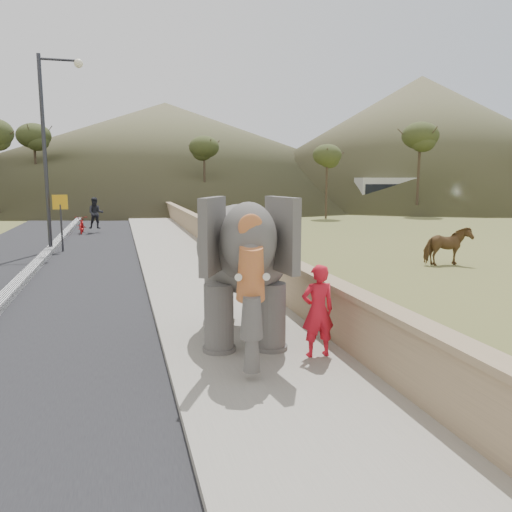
# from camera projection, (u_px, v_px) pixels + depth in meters

# --- Properties ---
(ground) EXTENTS (160.00, 160.00, 0.00)m
(ground) POSITION_uv_depth(u_px,v_px,m) (280.00, 393.00, 7.25)
(ground) COLOR olive
(ground) RESTS_ON ground
(road) EXTENTS (7.00, 120.00, 0.03)m
(road) POSITION_uv_depth(u_px,v_px,m) (27.00, 278.00, 15.47)
(road) COLOR black
(road) RESTS_ON ground
(median) EXTENTS (0.35, 120.00, 0.22)m
(median) POSITION_uv_depth(u_px,v_px,m) (27.00, 275.00, 15.45)
(median) COLOR black
(median) RESTS_ON ground
(walkway) EXTENTS (3.00, 120.00, 0.15)m
(walkway) POSITION_uv_depth(u_px,v_px,m) (188.00, 269.00, 16.77)
(walkway) COLOR #9E9687
(walkway) RESTS_ON ground
(parapet) EXTENTS (0.30, 120.00, 1.10)m
(parapet) POSITION_uv_depth(u_px,v_px,m) (235.00, 253.00, 17.12)
(parapet) COLOR tan
(parapet) RESTS_ON ground
(lamppost) EXTENTS (1.76, 0.36, 8.00)m
(lamppost) POSITION_uv_depth(u_px,v_px,m) (52.00, 134.00, 20.42)
(lamppost) COLOR #2E2F33
(lamppost) RESTS_ON ground
(signboard) EXTENTS (0.60, 0.08, 2.40)m
(signboard) POSITION_uv_depth(u_px,v_px,m) (61.00, 213.00, 20.74)
(signboard) COLOR #2D2D33
(signboard) RESTS_ON ground
(cow) EXTENTS (1.68, 0.83, 1.38)m
(cow) POSITION_uv_depth(u_px,v_px,m) (447.00, 246.00, 17.72)
(cow) COLOR brown
(cow) RESTS_ON ground
(distant_car) EXTENTS (4.56, 3.18, 1.44)m
(distant_car) POSITION_uv_depth(u_px,v_px,m) (354.00, 203.00, 47.07)
(distant_car) COLOR silver
(distant_car) RESTS_ON ground
(bus_white) EXTENTS (11.24, 4.05, 3.10)m
(bus_white) POSITION_uv_depth(u_px,v_px,m) (416.00, 195.00, 45.94)
(bus_white) COLOR beige
(bus_white) RESTS_ON ground
(bus_orange) EXTENTS (11.07, 2.83, 3.10)m
(bus_orange) POSITION_uv_depth(u_px,v_px,m) (493.00, 194.00, 46.97)
(bus_orange) COLOR gold
(bus_orange) RESTS_ON ground
(hill_right) EXTENTS (56.00, 56.00, 16.00)m
(hill_right) POSITION_uv_depth(u_px,v_px,m) (419.00, 140.00, 64.96)
(hill_right) COLOR brown
(hill_right) RESTS_ON ground
(hill_far) EXTENTS (80.00, 80.00, 14.00)m
(hill_far) POSITION_uv_depth(u_px,v_px,m) (166.00, 151.00, 74.16)
(hill_far) COLOR brown
(hill_far) RESTS_ON ground
(elephant_and_man) EXTENTS (2.43, 3.85, 2.61)m
(elephant_and_man) POSITION_uv_depth(u_px,v_px,m) (243.00, 268.00, 9.21)
(elephant_and_man) COLOR #66615C
(elephant_and_man) RESTS_ON ground
(motorcyclist) EXTENTS (1.53, 1.88, 2.01)m
(motorcyclist) POSITION_uv_depth(u_px,v_px,m) (88.00, 220.00, 27.90)
(motorcyclist) COLOR #990D0F
(motorcyclist) RESTS_ON ground
(trees) EXTENTS (48.17, 44.80, 8.68)m
(trees) POSITION_uv_depth(u_px,v_px,m) (205.00, 168.00, 36.34)
(trees) COLOR #473828
(trees) RESTS_ON ground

